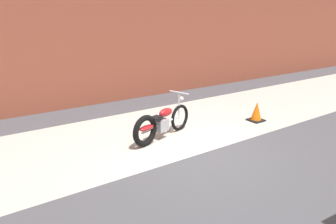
% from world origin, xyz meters
% --- Properties ---
extents(ground_plane, '(80.00, 80.00, 0.00)m').
position_xyz_m(ground_plane, '(0.00, 0.00, 0.00)').
color(ground_plane, '#47474C').
extents(sidewalk_slab, '(36.00, 3.50, 0.01)m').
position_xyz_m(sidewalk_slab, '(0.00, 1.75, 0.00)').
color(sidewalk_slab, '#B2ADA3').
rests_on(sidewalk_slab, ground).
extents(brick_building_wall, '(36.00, 0.50, 6.31)m').
position_xyz_m(brick_building_wall, '(0.00, 5.20, 3.15)').
color(brick_building_wall, brown).
rests_on(brick_building_wall, ground).
extents(motorcycle_red, '(1.95, 0.82, 1.03)m').
position_xyz_m(motorcycle_red, '(-0.25, 1.18, 0.40)').
color(motorcycle_red, black).
rests_on(motorcycle_red, ground).
extents(traffic_cone, '(0.40, 0.40, 0.55)m').
position_xyz_m(traffic_cone, '(2.75, 0.80, 0.25)').
color(traffic_cone, orange).
rests_on(traffic_cone, ground).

